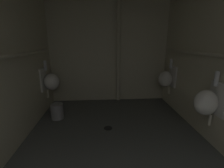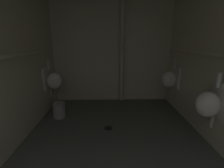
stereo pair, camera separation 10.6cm
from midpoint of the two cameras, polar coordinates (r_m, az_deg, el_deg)
floor at (r=2.33m, az=2.65°, el=-23.41°), size 2.81×3.85×0.08m
wall_back at (r=3.71m, az=0.85°, el=12.14°), size 2.81×0.06×2.41m
urinal_left_mid at (r=3.37m, az=-19.61°, el=1.26°), size 0.32×0.30×0.76m
urinal_right_mid at (r=2.40m, az=32.89°, el=-5.98°), size 0.32×0.30×0.76m
urinal_right_far at (r=3.52m, az=21.05°, el=1.71°), size 0.32×0.30×0.76m
supply_pipe_left at (r=2.15m, az=-33.98°, el=8.00°), size 0.06×3.06×0.06m
supply_pipe_right at (r=2.34m, az=36.70°, el=7.98°), size 0.06×3.11×0.06m
standpipe_back_wall at (r=3.61m, az=4.34°, el=12.02°), size 0.10×0.10×2.36m
floor_drain at (r=2.74m, az=-0.16°, el=-15.65°), size 0.14×0.14×0.01m
waste_bin at (r=3.17m, az=-17.65°, el=-9.04°), size 0.22×0.22×0.29m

